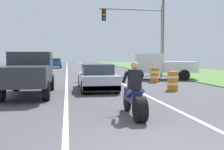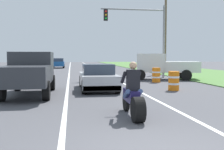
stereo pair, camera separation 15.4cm
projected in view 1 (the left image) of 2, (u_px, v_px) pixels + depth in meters
name	position (u px, v px, depth m)	size (l,w,h in m)	color
lane_stripe_left_solid	(26.00, 76.00, 23.46)	(0.14, 120.00, 0.01)	white
lane_stripe_right_solid	(106.00, 75.00, 24.65)	(0.14, 120.00, 0.01)	white
lane_stripe_centre_dashed	(67.00, 76.00, 24.06)	(0.14, 120.00, 0.01)	white
grass_verge_right	(206.00, 74.00, 26.34)	(10.00, 120.00, 0.06)	#517F3D
motorcycle_with_rider	(135.00, 97.00, 7.65)	(0.70, 2.21, 1.62)	black
sports_car_silver	(97.00, 78.00, 14.07)	(1.84, 4.30, 1.37)	#B7B7BC
pickup_truck_left_lane_dark_grey	(29.00, 71.00, 12.00)	(2.02, 4.80, 1.98)	#2D3035
pickup_truck_right_shoulder_white	(161.00, 65.00, 20.40)	(5.14, 3.14, 1.98)	silver
traffic_light_mast_near	(142.00, 29.00, 21.89)	(5.40, 0.34, 6.00)	gray
utility_pole_roadside	(163.00, 32.00, 29.00)	(0.24, 0.24, 8.89)	brown
construction_barrel_nearest	(173.00, 81.00, 13.82)	(0.58, 0.58, 1.00)	orange
construction_barrel_mid	(155.00, 75.00, 18.17)	(0.58, 0.58, 1.00)	orange
distant_car_far_ahead	(56.00, 63.00, 40.63)	(1.80, 4.00, 1.50)	#194C8C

